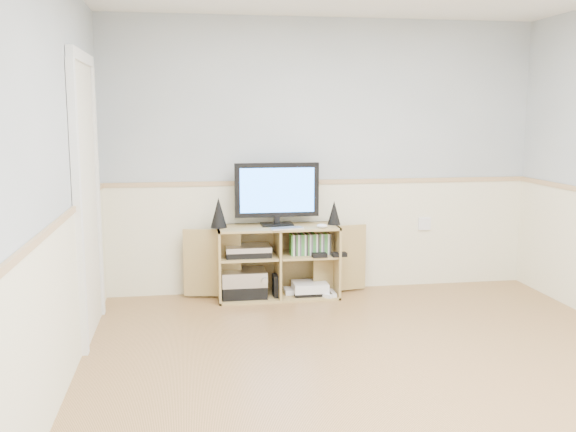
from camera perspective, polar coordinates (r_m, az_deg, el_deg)
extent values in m
cube|color=tan|center=(4.11, 9.73, -14.72)|extent=(4.00, 4.50, 0.02)
cube|color=silver|center=(3.66, -21.05, 2.36)|extent=(0.02, 4.50, 2.50)
cube|color=silver|center=(5.96, 3.07, 5.28)|extent=(4.00, 0.02, 2.50)
cube|color=#F0E9C4|center=(6.04, 3.05, -1.85)|extent=(4.00, 0.01, 1.00)
cube|color=tan|center=(5.96, 3.10, 3.06)|extent=(4.00, 0.02, 0.04)
cube|color=white|center=(4.95, -17.47, 1.22)|extent=(0.03, 0.82, 2.00)
cube|color=tan|center=(5.86, -0.90, -7.10)|extent=(1.08, 0.40, 0.02)
cube|color=tan|center=(5.72, -0.91, -1.02)|extent=(1.08, 0.40, 0.02)
cube|color=tan|center=(5.73, -6.17, -4.26)|extent=(0.02, 0.40, 0.65)
cube|color=tan|center=(5.88, 4.22, -3.91)|extent=(0.02, 0.40, 0.65)
cube|color=tan|center=(5.97, -1.17, -3.69)|extent=(1.08, 0.02, 0.65)
cube|color=tan|center=(5.78, -0.91, -4.10)|extent=(0.02, 0.38, 0.61)
cube|color=tan|center=(5.74, -3.58, -3.65)|extent=(0.51, 0.36, 0.02)
cube|color=tan|center=(5.81, 1.73, -3.48)|extent=(0.51, 0.36, 0.02)
cube|color=tan|center=(5.78, -6.73, -4.16)|extent=(0.51, 0.11, 0.61)
cube|color=tan|center=(5.94, 4.62, -3.77)|extent=(0.51, 0.11, 0.61)
cube|color=black|center=(5.76, -0.99, -0.74)|extent=(0.28, 0.18, 0.02)
cube|color=black|center=(5.76, -0.99, -0.35)|extent=(0.05, 0.04, 0.06)
cube|color=black|center=(5.72, -0.99, 2.33)|extent=(0.75, 0.05, 0.48)
cube|color=#3080FF|center=(5.69, -0.95, 2.30)|extent=(0.66, 0.01, 0.40)
cone|color=black|center=(5.67, -6.19, 0.30)|extent=(0.14, 0.14, 0.27)
cone|color=black|center=(5.81, 4.12, 0.30)|extent=(0.12, 0.12, 0.22)
cube|color=white|center=(5.59, -0.13, -1.09)|extent=(0.30, 0.17, 0.01)
ellipsoid|color=white|center=(5.64, 3.04, -0.88)|extent=(0.11, 0.10, 0.04)
cube|color=black|center=(5.81, -3.95, -6.60)|extent=(0.40, 0.30, 0.11)
cube|color=silver|center=(5.78, -3.96, -5.46)|extent=(0.40, 0.30, 0.13)
cube|color=black|center=(5.73, -3.59, -3.31)|extent=(0.40, 0.28, 0.05)
cube|color=silver|center=(5.72, -3.59, -2.85)|extent=(0.40, 0.28, 0.05)
cube|color=black|center=(5.78, -1.13, -6.20)|extent=(0.04, 0.14, 0.20)
cube|color=white|center=(5.91, 0.70, -6.65)|extent=(0.21, 0.16, 0.05)
cube|color=black|center=(5.88, 1.94, -6.79)|extent=(0.30, 0.24, 0.03)
cube|color=white|center=(5.87, 1.95, -6.28)|extent=(0.31, 0.26, 0.08)
cube|color=white|center=(5.85, 4.03, -6.91)|extent=(0.04, 0.14, 0.03)
cube|color=white|center=(5.99, 3.50, -6.51)|extent=(0.09, 0.15, 0.03)
cube|color=#3F8C3F|center=(5.77, 1.97, -2.49)|extent=(0.36, 0.13, 0.19)
cube|color=white|center=(6.29, 12.02, -0.67)|extent=(0.12, 0.03, 0.12)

